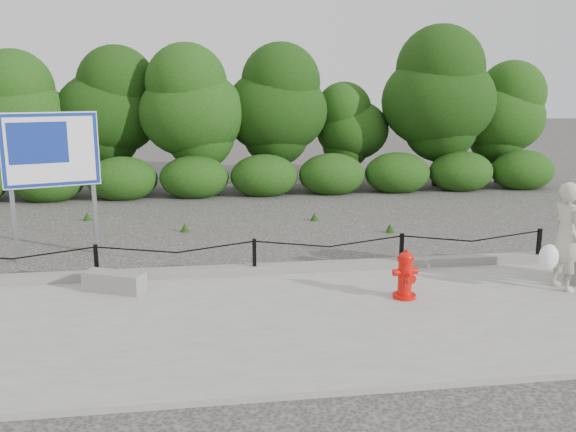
{
  "coord_description": "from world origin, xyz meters",
  "views": [
    {
      "loc": [
        -0.84,
        -9.57,
        3.13
      ],
      "look_at": [
        0.59,
        0.2,
        1.0
      ],
      "focal_mm": 38.0,
      "sensor_mm": 36.0,
      "label": 1
    }
  ],
  "objects_px": {
    "fire_hydrant": "(405,275)",
    "advertising_sign": "(51,156)",
    "concrete_block": "(114,282)",
    "pedestrian": "(565,237)"
  },
  "relations": [
    {
      "from": "fire_hydrant",
      "to": "advertising_sign",
      "type": "height_order",
      "value": "advertising_sign"
    },
    {
      "from": "concrete_block",
      "to": "advertising_sign",
      "type": "relative_size",
      "value": 0.35
    },
    {
      "from": "fire_hydrant",
      "to": "advertising_sign",
      "type": "distance_m",
      "value": 6.58
    },
    {
      "from": "concrete_block",
      "to": "advertising_sign",
      "type": "height_order",
      "value": "advertising_sign"
    },
    {
      "from": "concrete_block",
      "to": "pedestrian",
      "type": "bearing_deg",
      "value": -7.27
    },
    {
      "from": "fire_hydrant",
      "to": "concrete_block",
      "type": "height_order",
      "value": "fire_hydrant"
    },
    {
      "from": "fire_hydrant",
      "to": "concrete_block",
      "type": "xyz_separation_m",
      "value": [
        -4.23,
        0.92,
        -0.2
      ]
    },
    {
      "from": "advertising_sign",
      "to": "pedestrian",
      "type": "bearing_deg",
      "value": -39.18
    },
    {
      "from": "concrete_block",
      "to": "advertising_sign",
      "type": "xyz_separation_m",
      "value": [
        -1.3,
        2.31,
        1.65
      ]
    },
    {
      "from": "pedestrian",
      "to": "concrete_block",
      "type": "distance_m",
      "value": 6.82
    }
  ]
}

